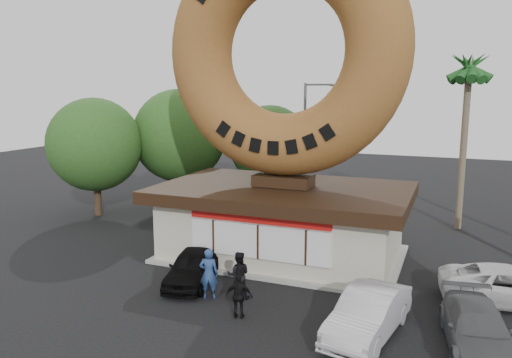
{
  "coord_description": "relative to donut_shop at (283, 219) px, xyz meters",
  "views": [
    {
      "loc": [
        7.16,
        -14.99,
        7.6
      ],
      "look_at": [
        -0.53,
        4.0,
        3.91
      ],
      "focal_mm": 35.0,
      "sensor_mm": 36.0,
      "label": 1
    }
  ],
  "objects": [
    {
      "name": "giant_donut",
      "position": [
        0.0,
        0.02,
        7.43
      ],
      "size": [
        10.8,
        2.75,
        10.8
      ],
      "primitive_type": "torus",
      "rotation": [
        1.57,
        0.0,
        0.0
      ],
      "color": "brown",
      "rests_on": "donut_shop"
    },
    {
      "name": "palm_near",
      "position": [
        7.5,
        8.02,
        6.65
      ],
      "size": [
        2.6,
        2.6,
        9.75
      ],
      "color": "#726651",
      "rests_on": "ground"
    },
    {
      "name": "person_left",
      "position": [
        -0.95,
        -5.54,
        -0.81
      ],
      "size": [
        0.8,
        0.65,
        1.91
      ],
      "primitive_type": "imported",
      "rotation": [
        0.0,
        0.0,
        3.46
      ],
      "color": "navy",
      "rests_on": "ground"
    },
    {
      "name": "car_grey",
      "position": [
        8.08,
        -5.82,
        -1.12
      ],
      "size": [
        2.43,
        4.65,
        1.29
      ],
      "primitive_type": "imported",
      "rotation": [
        0.0,
        0.0,
        0.15
      ],
      "color": "#555659",
      "rests_on": "ground"
    },
    {
      "name": "car_black",
      "position": [
        -2.27,
        -4.47,
        -1.1
      ],
      "size": [
        2.41,
        4.15,
        1.33
      ],
      "primitive_type": "imported",
      "rotation": [
        0.0,
        0.0,
        0.23
      ],
      "color": "black",
      "rests_on": "ground"
    },
    {
      "name": "donut_shop",
      "position": [
        0.0,
        0.0,
        0.0
      ],
      "size": [
        11.2,
        7.2,
        3.8
      ],
      "color": "beige",
      "rests_on": "ground"
    },
    {
      "name": "tree_mid",
      "position": [
        -4.0,
        9.02,
        2.25
      ],
      "size": [
        5.2,
        5.2,
        6.63
      ],
      "color": "#473321",
      "rests_on": "ground"
    },
    {
      "name": "tree_far",
      "position": [
        -13.0,
        3.02,
        2.56
      ],
      "size": [
        5.6,
        5.6,
        7.14
      ],
      "color": "#473321",
      "rests_on": "ground"
    },
    {
      "name": "car_silver",
      "position": [
        4.95,
        -6.19,
        -1.04
      ],
      "size": [
        2.28,
        4.59,
        1.45
      ],
      "primitive_type": "imported",
      "rotation": [
        0.0,
        0.0,
        -0.18
      ],
      "color": "#BDBBC1",
      "rests_on": "ground"
    },
    {
      "name": "person_right",
      "position": [
        0.73,
        -6.6,
        -0.98
      ],
      "size": [
        0.98,
        0.59,
        1.56
      ],
      "primitive_type": "imported",
      "rotation": [
        0.0,
        0.0,
        3.38
      ],
      "color": "black",
      "rests_on": "ground"
    },
    {
      "name": "car_white",
      "position": [
        9.29,
        -1.95,
        -1.09
      ],
      "size": [
        5.16,
        2.91,
        1.36
      ],
      "primitive_type": "imported",
      "rotation": [
        0.0,
        0.0,
        1.71
      ],
      "color": "silver",
      "rests_on": "ground"
    },
    {
      "name": "ground",
      "position": [
        0.0,
        -5.98,
        -1.77
      ],
      "size": [
        90.0,
        90.0,
        0.0
      ],
      "primitive_type": "plane",
      "color": "black",
      "rests_on": "ground"
    },
    {
      "name": "person_center",
      "position": [
        0.04,
        -5.1,
        -0.88
      ],
      "size": [
        1.03,
        0.92,
        1.77
      ],
      "primitive_type": "imported",
      "rotation": [
        0.0,
        0.0,
        3.48
      ],
      "color": "black",
      "rests_on": "ground"
    },
    {
      "name": "street_lamp",
      "position": [
        -1.86,
        10.02,
        2.72
      ],
      "size": [
        2.11,
        0.2,
        8.0
      ],
      "color": "#59595E",
      "rests_on": "ground"
    },
    {
      "name": "tree_west",
      "position": [
        -9.5,
        7.02,
        2.87
      ],
      "size": [
        6.0,
        6.0,
        7.65
      ],
      "color": "#473321",
      "rests_on": "ground"
    }
  ]
}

